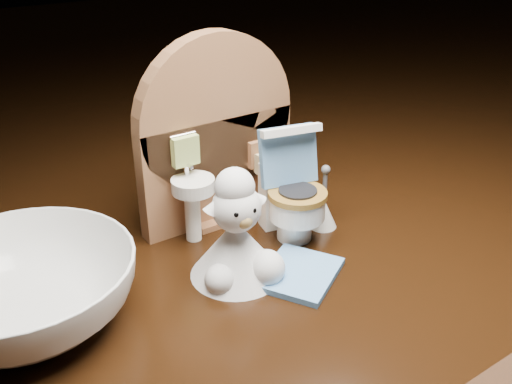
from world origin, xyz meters
TOP-DOWN VIEW (x-y plane):
  - backdrop_panel at (-0.00, 0.06)m, footprint 0.13×0.05m
  - toy_toilet at (0.03, 0.01)m, footprint 0.05×0.06m
  - bath_mat at (0.00, -0.04)m, footprint 0.07×0.07m
  - toilet_brush at (0.06, 0.01)m, footprint 0.02×0.02m
  - plush_lamb at (-0.03, -0.01)m, footprint 0.06×0.06m
  - ceramic_bowl at (-0.16, 0.02)m, footprint 0.16×0.16m

SIDE VIEW (x-z plane):
  - bath_mat at x=0.00m, z-range 0.00..0.00m
  - toilet_brush at x=0.06m, z-range -0.01..0.04m
  - ceramic_bowl at x=-0.16m, z-range 0.00..0.04m
  - plush_lamb at x=-0.03m, z-range -0.01..0.07m
  - toy_toilet at x=0.03m, z-range -0.01..0.08m
  - backdrop_panel at x=0.00m, z-range -0.01..0.14m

